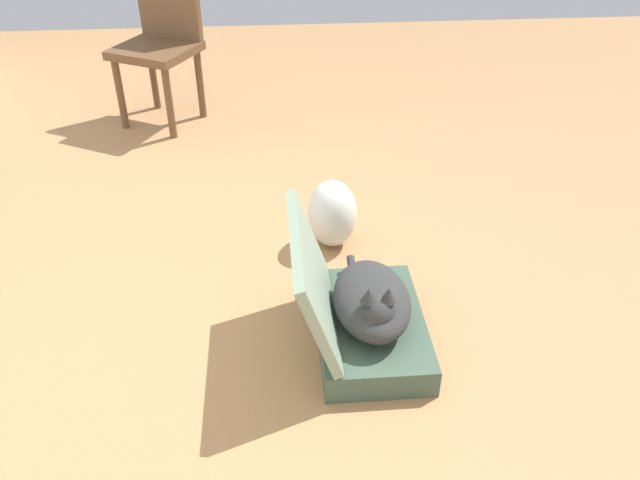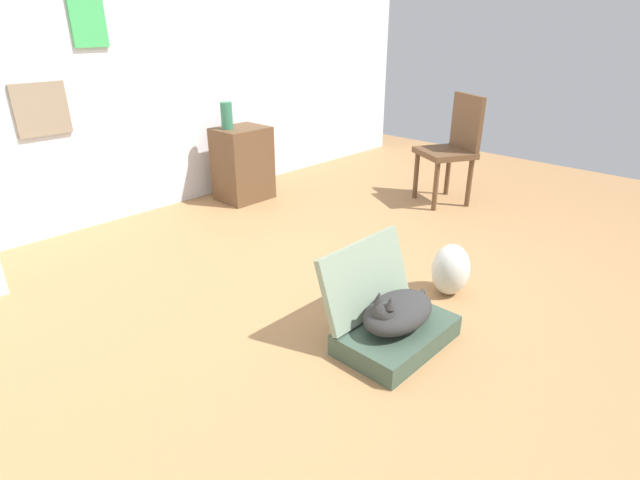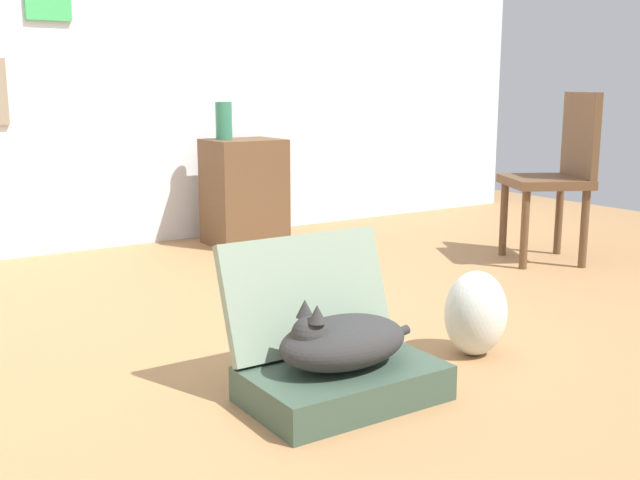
{
  "view_description": "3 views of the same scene",
  "coord_description": "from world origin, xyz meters",
  "views": [
    {
      "loc": [
        -2.1,
        -0.2,
        1.71
      ],
      "look_at": [
        -0.36,
        -0.34,
        0.52
      ],
      "focal_mm": 36.44,
      "sensor_mm": 36.0,
      "label": 1
    },
    {
      "loc": [
        -2.1,
        -1.71,
        1.53
      ],
      "look_at": [
        -0.35,
        -0.04,
        0.45
      ],
      "focal_mm": 27.81,
      "sensor_mm": 36.0,
      "label": 2
    },
    {
      "loc": [
        -1.62,
        -2.41,
        0.99
      ],
      "look_at": [
        -0.11,
        -0.11,
        0.43
      ],
      "focal_mm": 42.96,
      "sensor_mm": 36.0,
      "label": 3
    }
  ],
  "objects": [
    {
      "name": "suitcase_base",
      "position": [
        -0.3,
        -0.53,
        0.06
      ],
      "size": [
        0.61,
        0.39,
        0.11
      ],
      "primitive_type": "cube",
      "color": "#384C3D",
      "rests_on": "ground"
    },
    {
      "name": "ground_plane",
      "position": [
        0.0,
        0.0,
        0.0
      ],
      "size": [
        7.68,
        7.68,
        0.0
      ],
      "primitive_type": "plane",
      "color": "#9E7247",
      "rests_on": "ground"
    },
    {
      "name": "plastic_bag_white",
      "position": [
        0.36,
        -0.45,
        0.16
      ],
      "size": [
        0.24,
        0.22,
        0.32
      ],
      "primitive_type": "ellipsoid",
      "color": "silver",
      "rests_on": "ground"
    },
    {
      "name": "cat",
      "position": [
        -0.31,
        -0.53,
        0.2
      ],
      "size": [
        0.52,
        0.28,
        0.23
      ],
      "color": "#2D2D2D",
      "rests_on": "suitcase_base"
    },
    {
      "name": "chair",
      "position": [
        1.86,
        0.44,
        0.52
      ],
      "size": [
        0.58,
        0.59,
        0.95
      ],
      "rotation": [
        0.0,
        0.0,
        -2.06
      ],
      "color": "brown",
      "rests_on": "ground"
    },
    {
      "name": "suitcase_lid",
      "position": [
        -0.3,
        -0.32,
        0.31
      ],
      "size": [
        0.61,
        0.16,
        0.38
      ],
      "primitive_type": "cube",
      "rotation": [
        1.25,
        0.0,
        0.0
      ],
      "color": "gray",
      "rests_on": "suitcase_base"
    }
  ]
}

